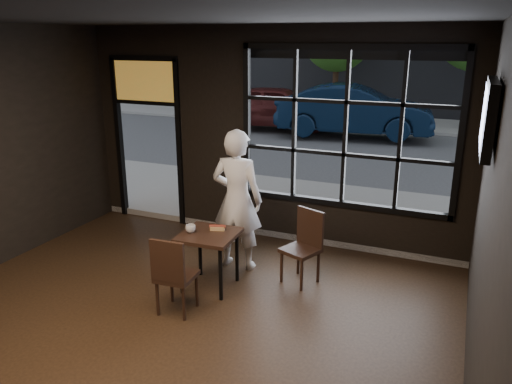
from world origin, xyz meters
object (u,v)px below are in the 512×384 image
at_px(chair_near, 176,274).
at_px(navy_car, 354,110).
at_px(cafe_table, 210,260).
at_px(man, 237,200).

height_order(chair_near, navy_car, navy_car).
bearing_deg(chair_near, cafe_table, -99.56).
bearing_deg(cafe_table, man, 81.75).
distance_m(man, navy_car, 9.60).
bearing_deg(chair_near, navy_car, -91.48).
distance_m(chair_near, man, 1.44).
xyz_separation_m(cafe_table, chair_near, (-0.07, -0.66, 0.10)).
distance_m(cafe_table, navy_car, 10.31).
height_order(cafe_table, chair_near, chair_near).
bearing_deg(man, navy_car, -89.59).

